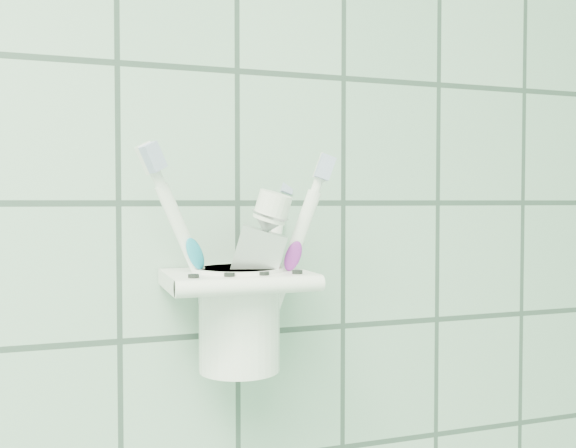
# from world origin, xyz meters

# --- Properties ---
(holder_bracket) EXTENTS (0.12, 0.10, 0.04)m
(holder_bracket) POSITION_xyz_m (0.65, 1.15, 1.31)
(holder_bracket) COLOR white
(holder_bracket) RESTS_ON wall_back
(cup) EXTENTS (0.08, 0.08, 0.09)m
(cup) POSITION_xyz_m (0.65, 1.16, 1.28)
(cup) COLOR white
(cup) RESTS_ON holder_bracket
(toothbrush_pink) EXTENTS (0.09, 0.04, 0.20)m
(toothbrush_pink) POSITION_xyz_m (0.65, 1.17, 1.34)
(toothbrush_pink) COLOR white
(toothbrush_pink) RESTS_ON cup
(toothbrush_blue) EXTENTS (0.06, 0.07, 0.18)m
(toothbrush_blue) POSITION_xyz_m (0.66, 1.15, 1.33)
(toothbrush_blue) COLOR white
(toothbrush_blue) RESTS_ON cup
(toothbrush_orange) EXTENTS (0.07, 0.03, 0.19)m
(toothbrush_orange) POSITION_xyz_m (0.66, 1.15, 1.33)
(toothbrush_orange) COLOR white
(toothbrush_orange) RESTS_ON cup
(toothpaste_tube) EXTENTS (0.07, 0.04, 0.17)m
(toothpaste_tube) POSITION_xyz_m (0.64, 1.16, 1.32)
(toothpaste_tube) COLOR silver
(toothpaste_tube) RESTS_ON cup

